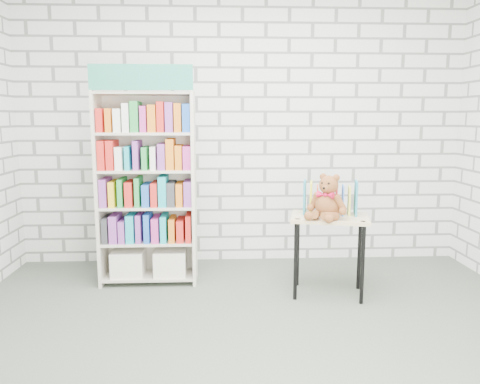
{
  "coord_description": "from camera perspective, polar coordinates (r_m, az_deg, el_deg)",
  "views": [
    {
      "loc": [
        -0.25,
        -2.79,
        1.49
      ],
      "look_at": [
        -0.07,
        0.95,
        0.89
      ],
      "focal_mm": 35.0,
      "sensor_mm": 36.0,
      "label": 1
    }
  ],
  "objects": [
    {
      "name": "ground",
      "position": [
        3.17,
        2.29,
        -18.91
      ],
      "size": [
        4.5,
        4.5,
        0.0
      ],
      "primitive_type": "plane",
      "color": "#465043",
      "rests_on": "ground"
    },
    {
      "name": "room_shell",
      "position": [
        2.81,
        2.53,
        15.12
      ],
      "size": [
        4.52,
        4.02,
        2.81
      ],
      "color": "silver",
      "rests_on": "ground"
    },
    {
      "name": "bookshelf",
      "position": [
        4.23,
        -11.23,
        0.61
      ],
      "size": [
        0.86,
        0.33,
        1.92
      ],
      "color": "beige",
      "rests_on": "ground"
    },
    {
      "name": "display_table",
      "position": [
        3.98,
        10.84,
        -4.23
      ],
      "size": [
        0.71,
        0.56,
        0.68
      ],
      "color": "tan",
      "rests_on": "ground"
    },
    {
      "name": "table_books",
      "position": [
        4.03,
        10.91,
        -0.78
      ],
      "size": [
        0.47,
        0.28,
        0.26
      ],
      "color": "teal",
      "rests_on": "display_table"
    },
    {
      "name": "teddy_bear",
      "position": [
        3.83,
        10.59,
        -1.05
      ],
      "size": [
        0.35,
        0.34,
        0.36
      ],
      "color": "brown",
      "rests_on": "display_table"
    }
  ]
}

